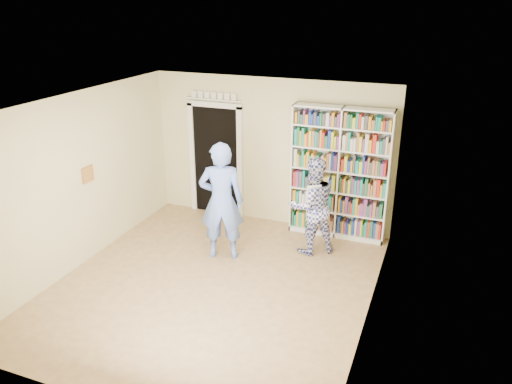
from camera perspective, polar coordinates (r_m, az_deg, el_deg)
floor at (r=7.57m, az=-4.89°, el=-10.57°), size 5.00×5.00×0.00m
ceiling at (r=6.55m, az=-5.64°, el=9.88°), size 5.00×5.00×0.00m
wall_back at (r=9.12m, az=1.68°, el=4.55°), size 4.50×0.00×4.50m
wall_left at (r=8.14m, az=-19.61°, el=1.17°), size 0.00×5.00×5.00m
wall_right at (r=6.35m, az=13.37°, el=-3.88°), size 0.00×5.00×5.00m
bookshelf at (r=8.70m, az=9.54°, el=2.17°), size 1.69×0.32×2.32m
doorway at (r=9.55m, az=-4.61°, el=4.22°), size 1.10×0.08×2.43m
wall_art at (r=8.26m, az=-18.67°, el=1.93°), size 0.03×0.25×0.25m
man_blue at (r=7.92m, az=-3.97°, el=-1.08°), size 0.82×0.67×1.95m
man_plaid at (r=8.17m, az=6.44°, el=-1.61°), size 1.01×0.98×1.64m
paper_sheet at (r=7.86m, az=6.63°, el=-0.35°), size 0.20×0.13×0.33m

